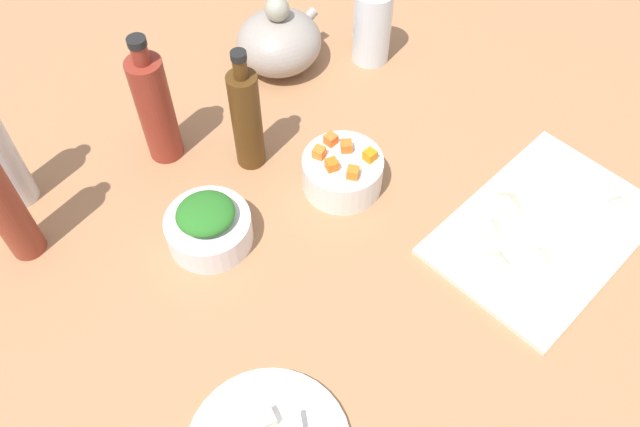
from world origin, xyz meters
TOP-DOWN VIEW (x-y plane):
  - tabletop at (0.00, 0.00)cm, footprint 190.00×190.00cm
  - cutting_board at (25.68, -24.71)cm, footprint 36.19×24.57cm
  - bowl_greens at (-13.29, 11.01)cm, footprint 13.36×13.36cm
  - bowl_carrots at (9.51, 4.53)cm, footprint 13.30×13.30cm
  - teapot at (22.29, 34.28)cm, footprint 17.81×15.85cm
  - bottle_0 at (-7.33, 31.03)cm, footprint 5.86×5.86cm
  - bottle_1 at (2.15, 19.36)cm, footprint 4.92×4.92cm
  - drinking_glass_0 at (36.60, 23.72)cm, footprint 7.32×7.32cm
  - carrot_cube_0 at (6.99, 4.57)cm, footprint 2.35×2.35cm
  - carrot_cube_1 at (12.79, 1.74)cm, footprint 1.80×1.80cm
  - carrot_cube_2 at (11.48, 5.75)cm, footprint 2.53×2.53cm
  - carrot_cube_3 at (10.71, 8.58)cm, footprint 1.87×1.87cm
  - carrot_cube_4 at (7.34, 7.85)cm, footprint 2.31×2.31cm
  - carrot_cube_5 at (8.22, 1.11)cm, footprint 2.49×2.49cm
  - chopped_greens_mound at (-13.29, 11.01)cm, footprint 11.48×11.23cm
  - tofu_cube_1 at (-26.48, -17.49)cm, footprint 2.74×2.74cm
  - tofu_cube_3 at (-24.29, -20.25)cm, footprint 3.05×3.05cm
  - dumpling_0 at (24.91, -17.55)cm, footprint 5.72×5.84cm
  - dumpling_1 at (37.44, -30.72)cm, footprint 5.76×5.60cm
  - dumpling_2 at (20.05, -27.04)cm, footprint 5.17×4.83cm
  - dumpling_3 at (18.99, -18.38)cm, footprint 4.86×5.04cm
  - dumpling_4 at (28.72, -25.70)cm, footprint 5.31×5.21cm
  - dumpling_5 at (14.55, -23.34)cm, footprint 6.02×6.22cm

SIDE VIEW (x-z plane):
  - tabletop at x=0.00cm, z-range 0.00..3.00cm
  - cutting_board at x=25.68cm, z-range 3.00..4.00cm
  - dumpling_0 at x=24.91cm, z-range 4.00..6.29cm
  - dumpling_2 at x=20.05cm, z-range 4.00..6.30cm
  - dumpling_4 at x=28.72cm, z-range 4.00..6.32cm
  - tofu_cube_1 at x=-26.48cm, z-range 4.20..6.40cm
  - tofu_cube_3 at x=-24.29cm, z-range 4.20..6.40cm
  - dumpling_3 at x=18.99cm, z-range 4.00..6.64cm
  - dumpling_5 at x=14.55cm, z-range 4.00..6.73cm
  - dumpling_1 at x=37.44cm, z-range 4.00..7.07cm
  - bowl_greens at x=-13.29cm, z-range 3.00..8.20cm
  - bowl_carrots at x=9.51cm, z-range 3.00..9.12cm
  - teapot at x=22.29cm, z-range 1.19..16.38cm
  - chopped_greens_mound at x=-13.29cm, z-range 8.20..11.36cm
  - carrot_cube_0 at x=6.99cm, z-range 9.12..10.92cm
  - carrot_cube_1 at x=12.79cm, z-range 9.12..10.92cm
  - carrot_cube_2 at x=11.48cm, z-range 9.12..10.92cm
  - carrot_cube_3 at x=10.71cm, z-range 9.12..10.92cm
  - carrot_cube_4 at x=7.34cm, z-range 9.12..10.92cm
  - carrot_cube_5 at x=8.22cm, z-range 9.12..10.92cm
  - drinking_glass_0 at x=36.60cm, z-range 3.00..17.91cm
  - bottle_1 at x=2.15cm, z-range 1.27..24.70cm
  - bottle_0 at x=-7.33cm, z-range 1.34..25.82cm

